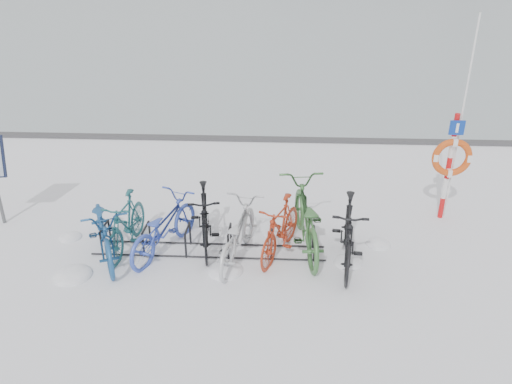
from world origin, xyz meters
The scene contains 13 objects.
ground centered at (0.00, 0.00, 0.00)m, with size 900.00×900.00×0.00m, color white.
quay_edge centered at (0.00, 5.90, 0.05)m, with size 400.00×0.25×0.10m, color #3F3F42.
bike_rack centered at (0.00, 0.00, 0.18)m, with size 4.00×0.48×0.46m.
lifebuoy_station centered at (4.36, 1.44, 1.28)m, with size 0.73×0.22×3.80m.
bike_0 centered at (-1.72, -0.20, 0.53)m, with size 0.70×2.02×1.06m, color navy.
bike_1 centered at (-1.42, 0.05, 0.51)m, with size 0.48×1.69×1.02m, color #1C555D.
bike_2 centered at (-0.77, 0.01, 0.50)m, with size 0.66×1.90×0.99m, color #364EBB.
bike_3 centered at (-0.09, 0.24, 0.55)m, with size 0.52×1.84×1.11m, color black.
bike_4 centered at (0.51, -0.16, 0.50)m, with size 0.66×1.90×1.00m, color #BBBEC3.
bike_5 centered at (1.23, 0.03, 0.51)m, with size 0.48×1.70×1.02m, color #A72F17.
bike_6 centered at (1.65, 0.27, 0.60)m, with size 0.79×2.27×1.19m, color #396B36.
bike_7 centered at (2.33, -0.22, 0.59)m, with size 0.55×1.95×1.17m, color black.
snow_drifts centered at (0.03, -0.24, 0.00)m, with size 5.99×2.13×0.22m.
Camera 1 is at (1.20, -7.36, 4.57)m, focal length 35.00 mm.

